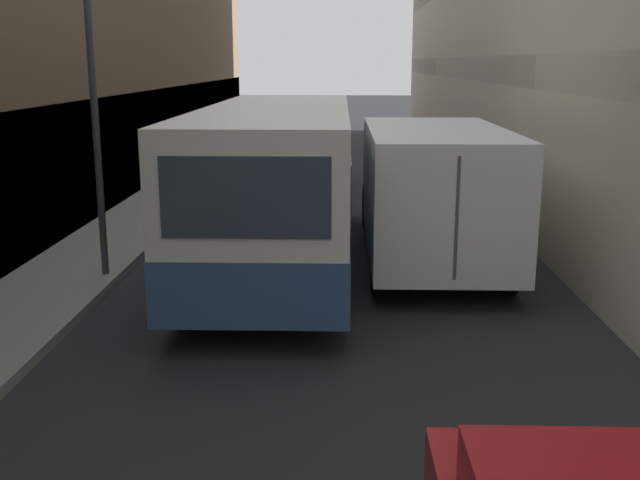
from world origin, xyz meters
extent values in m
plane|color=#232326|center=(0.00, 15.00, 0.00)|extent=(150.00, 150.00, 0.00)
cube|color=gray|center=(-4.56, 15.00, 0.08)|extent=(1.94, 60.00, 0.15)
cube|color=#333D47|center=(4.73, 15.00, 3.57)|extent=(1.08, 60.00, 0.70)
cube|color=silver|center=(-0.89, 15.67, 1.70)|extent=(2.57, 9.54, 2.55)
cube|color=#2D4C7A|center=(-0.89, 15.67, 0.87)|extent=(2.59, 9.56, 0.89)
cube|color=#2D3847|center=(-0.89, 15.67, 2.08)|extent=(2.61, 8.78, 0.82)
cube|color=#2D3847|center=(-0.89, 10.88, 2.14)|extent=(2.11, 0.04, 1.02)
cylinder|color=black|center=(-2.02, 18.63, 0.50)|extent=(0.24, 1.00, 1.00)
cylinder|color=black|center=(0.24, 18.63, 0.50)|extent=(0.24, 1.00, 1.00)
cylinder|color=black|center=(-2.02, 12.71, 0.50)|extent=(0.24, 1.00, 1.00)
cylinder|color=black|center=(0.24, 12.71, 0.50)|extent=(0.24, 1.00, 1.00)
cube|color=silver|center=(1.99, 19.20, 1.41)|extent=(2.33, 2.10, 2.00)
cube|color=silver|center=(1.99, 15.46, 1.51)|extent=(2.43, 5.39, 2.20)
cube|color=#4C4C4C|center=(1.99, 12.76, 1.51)|extent=(0.05, 0.02, 1.87)
cylinder|color=black|center=(0.90, 19.20, 0.48)|extent=(0.22, 0.96, 0.96)
cylinder|color=black|center=(3.08, 19.20, 0.48)|extent=(0.22, 0.96, 0.96)
cylinder|color=black|center=(0.90, 13.97, 0.48)|extent=(0.22, 0.96, 0.96)
cylinder|color=black|center=(3.08, 13.97, 0.48)|extent=(0.22, 0.96, 0.96)
cube|color=navy|center=(-1.05, 25.08, 1.16)|extent=(1.82, 4.59, 1.80)
cube|color=#2D3847|center=(-1.05, 27.03, 1.47)|extent=(1.45, 0.04, 0.63)
cylinder|color=black|center=(-1.87, 26.41, 0.32)|extent=(0.16, 0.64, 0.64)
cylinder|color=black|center=(-0.23, 26.41, 0.32)|extent=(0.16, 0.64, 0.64)
cylinder|color=black|center=(-1.87, 23.75, 0.32)|extent=(0.16, 0.64, 0.64)
cylinder|color=black|center=(-0.23, 23.75, 0.32)|extent=(0.16, 0.64, 0.64)
cylinder|color=#38383D|center=(-3.84, 14.41, 3.96)|extent=(0.12, 0.12, 7.62)
camera|label=1|loc=(0.28, 1.90, 3.76)|focal=42.00mm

